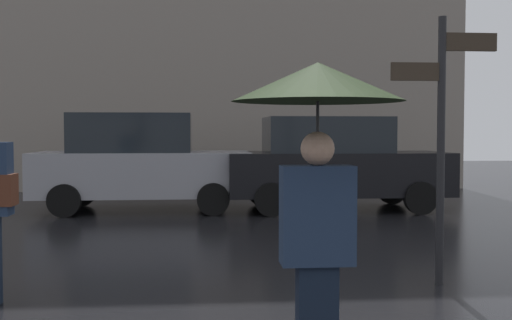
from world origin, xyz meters
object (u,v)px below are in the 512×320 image
Objects in this scene: pedestrian_with_umbrella at (318,124)px; parked_car_right at (333,163)px; parked_car_left at (140,162)px; street_signpost at (442,122)px.

pedestrian_with_umbrella is 0.45× the size of parked_car_right.
parked_car_left is (-1.84, 8.67, -0.64)m from pedestrian_with_umbrella.
pedestrian_with_umbrella reaches higher than parked_car_right.
street_signpost is (-0.22, -6.07, 0.71)m from parked_car_right.
street_signpost is (3.57, -6.28, 0.69)m from parked_car_left.
pedestrian_with_umbrella is 2.95m from street_signpost.
parked_car_right is (1.94, 8.47, -0.66)m from pedestrian_with_umbrella.
parked_car_left is at bearing -166.15° from parked_car_right.
street_signpost reaches higher than parked_car_left.
parked_car_left is 0.96× the size of parked_car_right.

